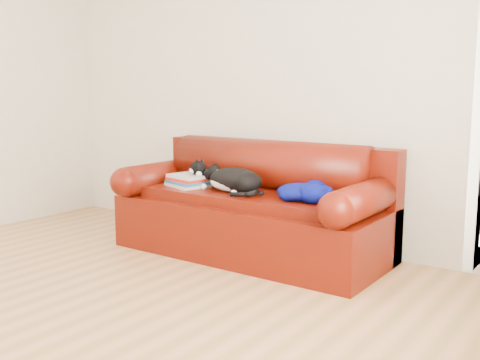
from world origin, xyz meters
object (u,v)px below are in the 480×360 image
object	(u,v)px
sofa_base	(251,224)
cat	(234,180)
blanket	(304,191)
book_stack	(188,181)

from	to	relation	value
sofa_base	cat	bearing A→B (deg)	-126.28
sofa_base	blanket	size ratio (longest dim) A/B	4.59
book_stack	blanket	distance (m)	1.03
sofa_base	blanket	world-z (taller)	blanket
book_stack	cat	bearing A→B (deg)	1.11
sofa_base	cat	world-z (taller)	cat
cat	book_stack	bearing A→B (deg)	-160.76
sofa_base	book_stack	xyz separation A→B (m)	(-0.53, -0.12, 0.31)
sofa_base	book_stack	world-z (taller)	book_stack
cat	blanket	distance (m)	0.58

